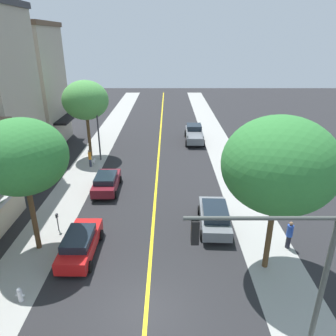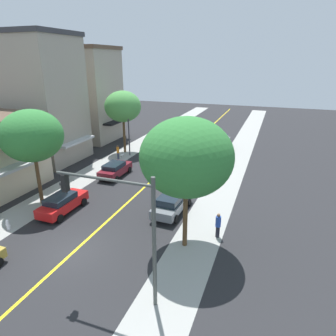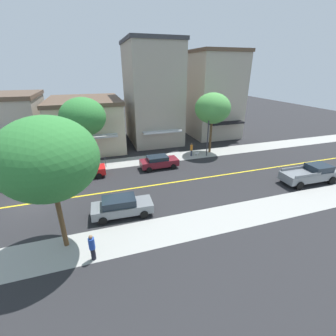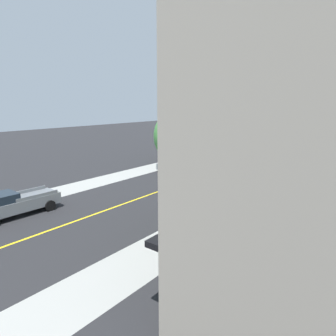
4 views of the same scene
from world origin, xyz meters
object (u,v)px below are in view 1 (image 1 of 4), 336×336
Objects in this scene: parking_meter at (56,220)px; grey_pickup_truck at (193,134)px; small_dog at (92,161)px; street_tree_left_near at (20,157)px; traffic_light_mast at (283,264)px; street_lamp at (96,127)px; grey_sedan_right_curb at (213,216)px; maroon_sedan_left_curb at (105,182)px; pedestrian_blue_shirt at (288,234)px; street_tree_right_corner at (84,100)px; fire_hydrant at (18,295)px; street_tree_left_far at (278,165)px; pedestrian_orange_shirt at (88,158)px; red_sedan_left_curb at (79,243)px.

grey_pickup_truck is (10.50, 19.67, 0.07)m from parking_meter.
street_tree_left_near is at bearing -168.19° from small_dog.
traffic_light_mast reaches higher than grey_pickup_truck.
traffic_light_mast is 24.74m from street_lamp.
grey_sedan_right_curb is (10.19, -12.63, -2.77)m from street_lamp.
maroon_sedan_left_curb is 2.42× the size of pedestrian_blue_shirt.
pedestrian_blue_shirt is at bearing -45.70° from street_tree_right_corner.
parking_meter is 0.29× the size of maroon_sedan_left_curb.
street_tree_left_near is 5.43m from parking_meter.
street_tree_left_near reaches higher than fire_hydrant.
pedestrian_orange_shirt is at bearing 131.80° from street_tree_left_far.
traffic_light_mast is (11.96, -7.13, -1.32)m from street_tree_left_near.
small_dog is at bearing 91.31° from parking_meter.
fire_hydrant is at bearing -165.56° from small_dog.
pedestrian_blue_shirt is (4.19, -2.31, 0.14)m from grey_sedan_right_curb.
street_tree_right_corner reaches higher than pedestrian_orange_shirt.
traffic_light_mast is at bearing -30.81° from street_tree_left_near.
traffic_light_mast is 1.57× the size of maroon_sedan_left_curb.
street_lamp is at bearing -111.31° from pedestrian_blue_shirt.
street_lamp is at bearing -63.23° from traffic_light_mast.
red_sedan_left_curb is 8.42m from maroon_sedan_left_curb.
street_tree_left_far reaches higher than grey_pickup_truck.
pedestrian_orange_shirt reaches higher than parking_meter.
maroon_sedan_left_curb is 5.85m from pedestrian_orange_shirt.
pedestrian_blue_shirt is (12.43, -7.73, 0.17)m from maroon_sedan_left_curb.
red_sedan_left_curb is 14.59m from small_dog.
grey_sedan_right_curb is at bearing -69.65° from red_sedan_left_curb.
street_tree_left_far is (13.34, -1.70, 0.21)m from street_tree_left_near.
street_tree_right_corner is at bearing 116.55° from grey_pickup_truck.
street_tree_right_corner is 15.19m from parking_meter.
fire_hydrant is at bearing -86.69° from street_tree_right_corner.
street_tree_left_near is 7.01m from fire_hydrant.
red_sedan_left_curb is (2.77, -0.69, -5.13)m from street_tree_left_near.
street_lamp is at bearing 7.46° from red_sedan_left_curb.
street_tree_left_far is 6.71× the size of parking_meter.
grey_pickup_truck is (11.58, 5.43, -5.09)m from street_tree_right_corner.
parking_meter is 0.73× the size of pedestrian_orange_shirt.
street_lamp is 20.90m from pedestrian_blue_shirt.
street_tree_right_corner is 1.16× the size of traffic_light_mast.
grey_sedan_right_curb is at bearing -51.09° from street_lamp.
street_tree_left_far reaches higher than small_dog.
fire_hydrant is (-12.63, -2.53, -5.75)m from street_tree_left_far.
traffic_light_mast is (11.24, -2.90, 4.22)m from fire_hydrant.
red_sedan_left_curb is at bearing 59.87° from fire_hydrant.
traffic_light_mast is at bearing -124.64° from red_sedan_left_curb.
grey_pickup_truck is (10.41, 25.71, 0.53)m from fire_hydrant.
street_lamp reaches higher than red_sedan_left_curb.
street_tree_left_near reaches higher than grey_pickup_truck.
pedestrian_orange_shirt is at bearing 10.96° from red_sedan_left_curb.
grey_sedan_right_curb reaches higher than fire_hydrant.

